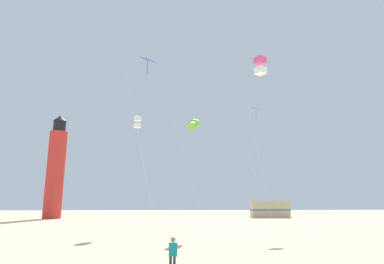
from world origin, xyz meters
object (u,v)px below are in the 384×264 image
(lighthouse_distant, at_px, (56,169))
(rv_van_tan, at_px, (270,209))
(kite_tube_lime, at_px, (194,124))
(kite_diamond_magenta, at_px, (255,114))
(kite_flyer_standing, at_px, (173,251))
(kite_box_rainbow, at_px, (260,66))
(kite_diamond_blue, at_px, (147,67))
(kite_box_white, at_px, (137,122))

(lighthouse_distant, distance_m, rv_van_tan, 36.26)
(kite_tube_lime, bearing_deg, kite_diamond_magenta, 8.06)
(kite_diamond_magenta, distance_m, lighthouse_distant, 36.33)
(kite_flyer_standing, bearing_deg, kite_box_rainbow, -138.50)
(kite_diamond_blue, xyz_separation_m, lighthouse_distant, (-17.17, 31.52, -4.30))
(kite_flyer_standing, bearing_deg, kite_tube_lime, -99.71)
(kite_diamond_blue, xyz_separation_m, kite_box_white, (-1.64, 9.28, -1.82))
(lighthouse_distant, xyz_separation_m, rv_van_tan, (35.62, 2.19, -6.45))
(kite_diamond_blue, relative_size, lighthouse_distant, 0.77)
(kite_flyer_standing, height_order, kite_box_white, kite_box_white)
(kite_box_rainbow, xyz_separation_m, kite_tube_lime, (-3.74, 9.31, -1.70))
(kite_box_rainbow, height_order, rv_van_tan, kite_box_rainbow)
(kite_flyer_standing, bearing_deg, kite_box_white, -80.89)
(kite_flyer_standing, distance_m, kite_box_white, 20.35)
(kite_tube_lime, xyz_separation_m, kite_diamond_magenta, (5.95, 0.84, 1.34))
(kite_flyer_standing, distance_m, kite_diamond_blue, 14.30)
(lighthouse_distant, bearing_deg, rv_van_tan, 3.51)
(kite_diamond_blue, xyz_separation_m, kite_tube_lime, (3.83, 6.48, -2.66))
(kite_box_rainbow, distance_m, kite_diamond_magenta, 10.40)
(kite_box_rainbow, relative_size, kite_diamond_magenta, 1.02)
(kite_flyer_standing, xyz_separation_m, lighthouse_distant, (-19.22, 39.73, 7.22))
(kite_box_rainbow, distance_m, lighthouse_distant, 42.45)
(kite_box_rainbow, bearing_deg, kite_diamond_blue, 159.51)
(kite_flyer_standing, bearing_deg, kite_diamond_magenta, -119.26)
(kite_flyer_standing, relative_size, kite_box_rainbow, 0.10)
(kite_box_white, bearing_deg, kite_diamond_magenta, -9.71)
(rv_van_tan, bearing_deg, kite_flyer_standing, -110.35)
(kite_tube_lime, height_order, kite_diamond_magenta, kite_diamond_magenta)
(kite_diamond_blue, bearing_deg, kite_tube_lime, 59.45)
(kite_box_white, relative_size, lighthouse_distant, 0.65)
(kite_box_white, xyz_separation_m, rv_van_tan, (20.09, 24.42, -8.93))
(kite_box_rainbow, relative_size, kite_tube_lime, 1.16)
(kite_tube_lime, relative_size, kite_box_white, 0.93)
(kite_tube_lime, height_order, kite_box_white, kite_box_white)
(kite_box_rainbow, bearing_deg, lighthouse_distant, 125.76)
(kite_box_rainbow, xyz_separation_m, kite_box_white, (-9.21, 12.11, -0.86))
(kite_box_rainbow, relative_size, lighthouse_distant, 0.70)
(kite_flyer_standing, distance_m, lighthouse_distant, 44.72)
(kite_box_white, relative_size, kite_diamond_magenta, 0.94)
(kite_diamond_magenta, height_order, lighthouse_distant, lighthouse_distant)
(kite_flyer_standing, relative_size, kite_tube_lime, 0.11)
(kite_diamond_blue, height_order, lighthouse_distant, lighthouse_distant)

